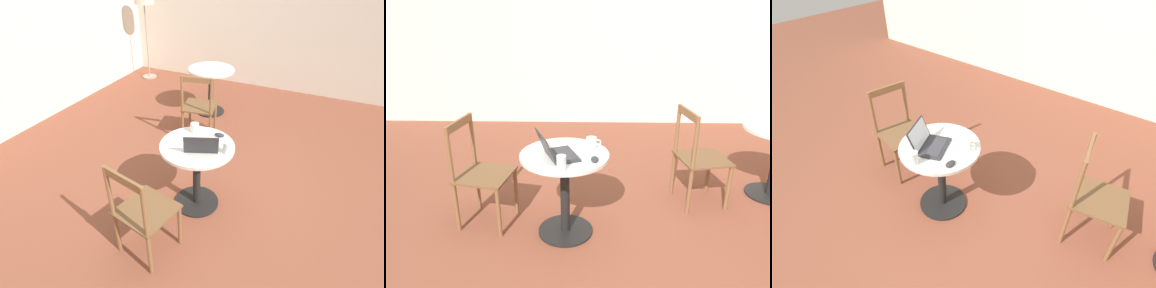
% 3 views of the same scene
% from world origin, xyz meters
% --- Properties ---
extents(ground_plane, '(16.00, 16.00, 0.00)m').
position_xyz_m(ground_plane, '(0.00, 0.00, 0.00)').
color(ground_plane, brown).
extents(wall_side, '(0.06, 9.40, 2.70)m').
position_xyz_m(wall_side, '(3.23, 0.00, 1.35)').
color(wall_side, silver).
rests_on(wall_side, ground_plane).
extents(cafe_table_near, '(0.72, 0.72, 0.74)m').
position_xyz_m(cafe_table_near, '(-0.31, 0.22, 0.53)').
color(cafe_table_near, black).
rests_on(cafe_table_near, ground_plane).
extents(cafe_table_mid, '(0.72, 0.72, 0.74)m').
position_xyz_m(cafe_table_mid, '(1.74, 0.91, 0.53)').
color(cafe_table_mid, black).
rests_on(cafe_table_mid, ground_plane).
extents(chair_near_left, '(0.52, 0.52, 0.96)m').
position_xyz_m(chair_near_left, '(-1.06, 0.38, 0.47)').
color(chair_near_left, brown).
rests_on(chair_near_left, ground_plane).
extents(chair_mid_left, '(0.51, 0.51, 0.96)m').
position_xyz_m(chair_mid_left, '(0.92, 0.76, 0.47)').
color(chair_mid_left, brown).
rests_on(chair_mid_left, ground_plane).
extents(floor_lamp, '(0.39, 0.39, 1.66)m').
position_xyz_m(floor_lamp, '(2.69, 2.69, 1.45)').
color(floor_lamp, '#9E937F').
rests_on(floor_lamp, ground_plane).
extents(laptop, '(0.38, 0.39, 0.21)m').
position_xyz_m(laptop, '(-0.37, 0.16, 0.78)').
color(laptop, '#2D2D33').
rests_on(laptop, cafe_table_near).
extents(mouse, '(0.06, 0.10, 0.03)m').
position_xyz_m(mouse, '(-0.07, 0.09, 0.75)').
color(mouse, '#2D2D33').
rests_on(mouse, cafe_table_near).
extents(mug, '(0.13, 0.09, 0.09)m').
position_xyz_m(mug, '(-0.09, 0.35, 0.78)').
color(mug, silver).
rests_on(mug, cafe_table_near).
extents(drinking_glass, '(0.07, 0.07, 0.11)m').
position_xyz_m(drinking_glass, '(-0.32, -0.07, 0.79)').
color(drinking_glass, silver).
rests_on(drinking_glass, cafe_table_near).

